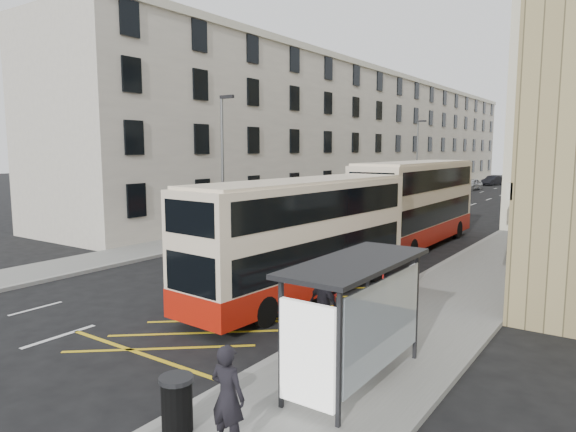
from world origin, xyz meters
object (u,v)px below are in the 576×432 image
Objects in this scene: pedestrian_mid at (392,309)px; car_silver at (470,184)px; car_dark at (493,180)px; bus_shelter at (354,298)px; pedestrian_near at (228,397)px; litter_bin at (177,403)px; double_decker_rear at (417,203)px; street_lamp_near at (223,159)px; street_lamp_far at (418,155)px; white_van at (452,194)px; car_red at (532,187)px; double_decker_front at (304,237)px; pedestrian_far at (324,305)px.

car_silver is (-12.91, 54.54, -0.33)m from pedestrian_mid.
car_silver reaches higher than car_dark.
bus_shelter reaches higher than pedestrian_near.
litter_bin is 0.24× the size of car_silver.
pedestrian_near is at bearing -77.78° from double_decker_rear.
street_lamp_near is 20.67m from litter_bin.
bus_shelter reaches higher than car_silver.
street_lamp_far is 7.75× the size of litter_bin.
pedestrian_mid reaches higher than white_van.
pedestrian_mid is 0.41× the size of car_red.
double_decker_front is 9.83m from pedestrian_near.
street_lamp_near is (-14.69, 12.39, 2.50)m from bus_shelter.
car_red is at bearing -66.16° from pedestrian_far.
double_decker_rear is at bearing 94.92° from double_decker_front.
pedestrian_mid is at bearing -137.92° from pedestrian_far.
double_decker_front is 36.57m from white_van.
pedestrian_mid is 1.01× the size of pedestrian_far.
pedestrian_far is at bearing -78.19° from double_decker_rear.
street_lamp_near is 1.42× the size of white_van.
pedestrian_far is at bearing -70.66° from car_silver.
street_lamp_near and street_lamp_far have the same top height.
street_lamp_near is at bearing -77.45° from car_dark.
street_lamp_far reaches higher than pedestrian_far.
car_silver is at bearing 101.33° from double_decker_rear.
street_lamp_near reaches higher than pedestrian_near.
bus_shelter is at bearing 106.03° from car_red.
street_lamp_far is 0.70× the size of double_decker_rear.
car_silver is (-8.33, 51.70, -1.37)m from double_decker_front.
car_red is (-5.63, 62.00, -0.40)m from pedestrian_near.
double_decker_rear is 25.28m from white_van.
street_lamp_near is 1.83× the size of car_silver.
street_lamp_near is at bearing 149.32° from double_decker_front.
pedestrian_far reaches higher than car_silver.
litter_bin is at bearing -80.82° from double_decker_rear.
car_silver is (-12.54, 60.53, -0.32)m from pedestrian_near.
street_lamp_far reaches higher than car_dark.
litter_bin is 0.18× the size of white_van.
street_lamp_near reaches higher than litter_bin.
street_lamp_near is at bearing -51.83° from pedestrian_near.
pedestrian_mid reaches higher than pedestrian_near.
white_van is at bearing 111.42° from pedestrian_mid.
pedestrian_far reaches higher than car_dark.
car_red is at bearing 102.54° from pedestrian_mid.
white_van is (3.91, 29.36, -3.86)m from street_lamp_near.
car_dark is at bearing 107.47° from pedestrian_mid.
pedestrian_far reaches higher than car_red.
pedestrian_near is 0.33× the size of white_van.
double_decker_rear is 52.02m from car_dark.
double_decker_rear is at bearing 99.25° from litter_bin.
litter_bin is at bearing 111.28° from pedestrian_far.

